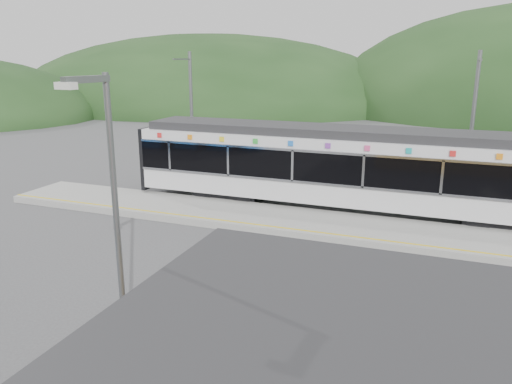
% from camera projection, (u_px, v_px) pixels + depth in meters
% --- Properties ---
extents(ground, '(120.00, 120.00, 0.00)m').
position_uv_depth(ground, '(255.00, 252.00, 17.75)').
color(ground, '#4C4C4F').
rests_on(ground, ground).
extents(hills, '(146.00, 149.00, 26.00)m').
position_uv_depth(hills, '(443.00, 227.00, 20.36)').
color(hills, '#1E3D19').
rests_on(hills, ground).
extents(platform, '(26.00, 3.20, 0.30)m').
position_uv_depth(platform, '(283.00, 220.00, 20.68)').
color(platform, '#9E9E99').
rests_on(platform, ground).
extents(yellow_line, '(26.00, 0.10, 0.01)m').
position_uv_depth(yellow_line, '(273.00, 226.00, 19.47)').
color(yellow_line, yellow).
rests_on(yellow_line, platform).
extents(train, '(20.44, 3.01, 3.74)m').
position_uv_depth(train, '(358.00, 167.00, 21.74)').
color(train, black).
rests_on(train, ground).
extents(catenary_mast_west, '(0.18, 1.80, 7.00)m').
position_uv_depth(catenary_mast_west, '(191.00, 116.00, 26.93)').
color(catenary_mast_west, slate).
rests_on(catenary_mast_west, ground).
extents(catenary_mast_east, '(0.18, 1.80, 7.00)m').
position_uv_depth(catenary_mast_east, '(472.00, 128.00, 22.07)').
color(catenary_mast_east, slate).
rests_on(catenary_mast_east, ground).
extents(lamp_post, '(0.36, 1.13, 6.43)m').
position_uv_depth(lamp_post, '(112.00, 212.00, 9.57)').
color(lamp_post, slate).
rests_on(lamp_post, ground).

